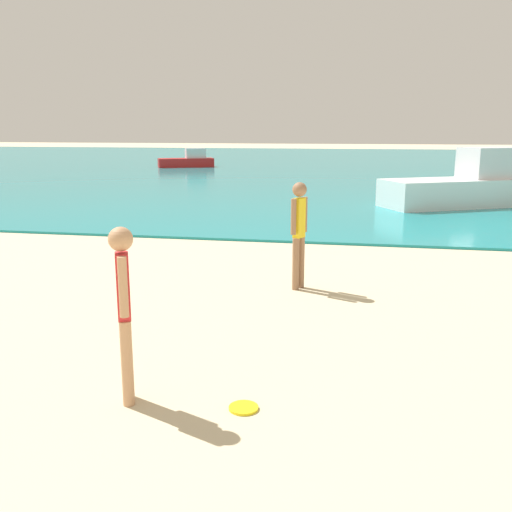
{
  "coord_description": "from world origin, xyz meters",
  "views": [
    {
      "loc": [
        1.21,
        3.13,
        2.54
      ],
      "look_at": [
        -0.28,
        10.85,
        0.78
      ],
      "focal_mm": 40.17,
      "sensor_mm": 36.0,
      "label": 1
    }
  ],
  "objects_px": {
    "boat_near": "(471,186)",
    "boat_far": "(188,161)",
    "frisbee": "(244,408)",
    "person_standing": "(124,305)",
    "person_distant": "(299,229)"
  },
  "relations": [
    {
      "from": "frisbee",
      "to": "boat_far",
      "type": "height_order",
      "value": "boat_far"
    },
    {
      "from": "frisbee",
      "to": "boat_far",
      "type": "relative_size",
      "value": 0.07
    },
    {
      "from": "person_distant",
      "to": "frisbee",
      "type": "bearing_deg",
      "value": -152.81
    },
    {
      "from": "boat_near",
      "to": "boat_far",
      "type": "height_order",
      "value": "boat_near"
    },
    {
      "from": "boat_far",
      "to": "frisbee",
      "type": "bearing_deg",
      "value": 82.85
    },
    {
      "from": "person_distant",
      "to": "boat_near",
      "type": "xyz_separation_m",
      "value": [
        4.38,
        10.78,
        -0.27
      ]
    },
    {
      "from": "boat_far",
      "to": "boat_near",
      "type": "bearing_deg",
      "value": 106.35
    },
    {
      "from": "frisbee",
      "to": "boat_near",
      "type": "distance_m",
      "value": 15.59
    },
    {
      "from": "person_standing",
      "to": "frisbee",
      "type": "height_order",
      "value": "person_standing"
    },
    {
      "from": "person_standing",
      "to": "boat_near",
      "type": "distance_m",
      "value": 15.97
    },
    {
      "from": "frisbee",
      "to": "boat_near",
      "type": "xyz_separation_m",
      "value": [
        4.39,
        14.94,
        0.69
      ]
    },
    {
      "from": "person_standing",
      "to": "boat_far",
      "type": "bearing_deg",
      "value": -8.09
    },
    {
      "from": "person_standing",
      "to": "person_distant",
      "type": "bearing_deg",
      "value": -39.45
    },
    {
      "from": "person_distant",
      "to": "boat_far",
      "type": "distance_m",
      "value": 29.29
    },
    {
      "from": "person_standing",
      "to": "frisbee",
      "type": "xyz_separation_m",
      "value": [
        1.11,
        0.05,
        -0.95
      ]
    }
  ]
}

